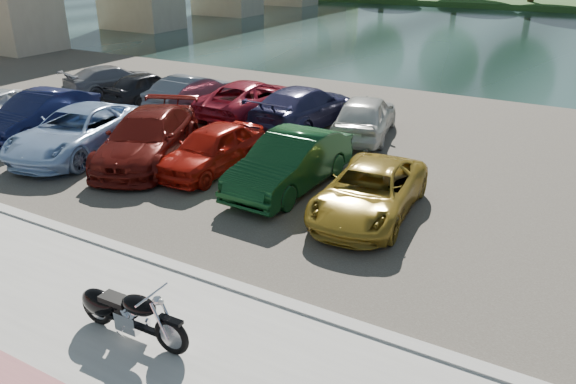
# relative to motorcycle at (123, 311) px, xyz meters

# --- Properties ---
(ground) EXTENTS (200.00, 200.00, 0.00)m
(ground) POSITION_rel_motorcycle_xyz_m (0.24, 0.14, -0.56)
(ground) COLOR #595447
(ground) RESTS_ON ground
(promenade) EXTENTS (60.00, 6.00, 0.10)m
(promenade) POSITION_rel_motorcycle_xyz_m (0.24, -0.86, -0.51)
(promenade) COLOR #A4A19A
(promenade) RESTS_ON ground
(kerb) EXTENTS (60.00, 0.30, 0.14)m
(kerb) POSITION_rel_motorcycle_xyz_m (0.24, 2.14, -0.49)
(kerb) COLOR #A4A19A
(kerb) RESTS_ON ground
(parking_lot) EXTENTS (60.00, 18.00, 0.04)m
(parking_lot) POSITION_rel_motorcycle_xyz_m (0.24, 11.14, -0.54)
(parking_lot) COLOR #464039
(parking_lot) RESTS_ON ground
(river) EXTENTS (120.00, 40.00, 0.00)m
(river) POSITION_rel_motorcycle_xyz_m (0.24, 40.14, -0.56)
(river) COLOR #172A27
(river) RESTS_ON ground
(far_bank) EXTENTS (120.00, 24.00, 0.60)m
(far_bank) POSITION_rel_motorcycle_xyz_m (0.24, 72.14, -0.26)
(far_bank) COLOR #1F4418
(far_bank) RESTS_ON ground
(motorcycle) EXTENTS (2.33, 0.75, 1.05)m
(motorcycle) POSITION_rel_motorcycle_xyz_m (0.00, 0.00, 0.00)
(motorcycle) COLOR black
(motorcycle) RESTS_ON promenade
(car_1) EXTENTS (2.04, 4.74, 1.52)m
(car_1) POSITION_rel_motorcycle_xyz_m (-10.80, 6.88, 0.24)
(car_1) COLOR #13183D
(car_1) RESTS_ON parking_lot
(car_2) EXTENTS (3.39, 5.66, 1.47)m
(car_2) POSITION_rel_motorcycle_xyz_m (-8.08, 6.20, 0.22)
(car_2) COLOR #9BBAE2
(car_2) RESTS_ON parking_lot
(car_3) EXTENTS (3.96, 5.70, 1.53)m
(car_3) POSITION_rel_motorcycle_xyz_m (-5.64, 6.75, 0.24)
(car_3) COLOR #58110C
(car_3) RESTS_ON parking_lot
(car_4) EXTENTS (1.67, 4.06, 1.38)m
(car_4) POSITION_rel_motorcycle_xyz_m (-3.43, 7.10, 0.17)
(car_4) COLOR #A4140A
(car_4) RESTS_ON parking_lot
(car_5) EXTENTS (1.74, 4.66, 1.52)m
(car_5) POSITION_rel_motorcycle_xyz_m (-0.75, 7.09, 0.24)
(car_5) COLOR #103C1A
(car_5) RESTS_ON parking_lot
(car_6) EXTENTS (2.44, 4.67, 1.25)m
(car_6) POSITION_rel_motorcycle_xyz_m (1.79, 6.58, 0.11)
(car_6) COLOR olive
(car_6) RESTS_ON parking_lot
(car_7) EXTENTS (2.94, 4.73, 1.28)m
(car_7) POSITION_rel_motorcycle_xyz_m (-13.14, 12.59, 0.12)
(car_7) COLOR gray
(car_7) RESTS_ON parking_lot
(car_8) EXTENTS (1.96, 3.93, 1.29)m
(car_8) POSITION_rel_motorcycle_xyz_m (-10.88, 12.36, 0.12)
(car_8) COLOR black
(car_8) RESTS_ON parking_lot
(car_9) EXTENTS (1.79, 4.46, 1.44)m
(car_9) POSITION_rel_motorcycle_xyz_m (-8.17, 12.19, 0.20)
(car_9) COLOR slate
(car_9) RESTS_ON parking_lot
(car_10) EXTENTS (2.52, 5.24, 1.44)m
(car_10) POSITION_rel_motorcycle_xyz_m (-5.59, 12.58, 0.20)
(car_10) COLOR maroon
(car_10) RESTS_ON parking_lot
(car_11) EXTENTS (2.37, 5.35, 1.53)m
(car_11) POSITION_rel_motorcycle_xyz_m (-3.16, 12.34, 0.24)
(car_11) COLOR #2B2A51
(car_11) RESTS_ON parking_lot
(car_12) EXTENTS (2.69, 4.73, 1.52)m
(car_12) POSITION_rel_motorcycle_xyz_m (-0.76, 12.41, 0.24)
(car_12) COLOR silver
(car_12) RESTS_ON parking_lot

